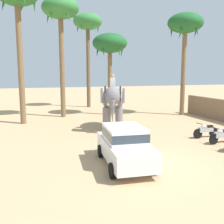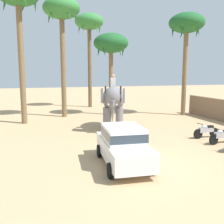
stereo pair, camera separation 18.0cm
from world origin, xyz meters
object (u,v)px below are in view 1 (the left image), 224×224
object	(u,v)px
motorcycle_fourth_in_row	(222,135)
palm_tree_far_back	(61,13)
palm_tree_left_of_road	(88,25)
car_sedan_foreground	(125,144)
motorcycle_far_in_row	(206,130)
palm_tree_near_hut	(110,45)
elephant_with_mahout	(113,101)
palm_tree_behind_elephant	(185,27)

from	to	relation	value
motorcycle_fourth_in_row	palm_tree_far_back	world-z (taller)	palm_tree_far_back
palm_tree_left_of_road	car_sedan_foreground	bearing A→B (deg)	-98.36
motorcycle_far_in_row	palm_tree_near_hut	distance (m)	12.28
elephant_with_mahout	palm_tree_far_back	world-z (taller)	palm_tree_far_back
car_sedan_foreground	motorcycle_far_in_row	bearing A→B (deg)	23.98
motorcycle_far_in_row	palm_tree_behind_elephant	bearing A→B (deg)	66.48
car_sedan_foreground	elephant_with_mahout	xyz separation A→B (m)	(1.84, 7.22, 1.06)
palm_tree_left_of_road	palm_tree_behind_elephant	bearing A→B (deg)	-49.22
car_sedan_foreground	motorcycle_fourth_in_row	size ratio (longest dim) A/B	2.36
palm_tree_near_hut	motorcycle_fourth_in_row	bearing A→B (deg)	-75.69
palm_tree_behind_elephant	car_sedan_foreground	bearing A→B (deg)	-132.42
car_sedan_foreground	palm_tree_near_hut	world-z (taller)	palm_tree_near_hut
car_sedan_foreground	motorcycle_fourth_in_row	distance (m)	6.67
motorcycle_far_in_row	palm_tree_left_of_road	world-z (taller)	palm_tree_left_of_road
car_sedan_foreground	palm_tree_near_hut	bearing A→B (deg)	75.10
palm_tree_near_hut	palm_tree_far_back	world-z (taller)	palm_tree_far_back
elephant_with_mahout	motorcycle_far_in_row	bearing A→B (deg)	-43.28
palm_tree_near_hut	palm_tree_far_back	bearing A→B (deg)	178.44
elephant_with_mahout	motorcycle_fourth_in_row	xyz separation A→B (m)	(4.63, -5.70, -1.53)
elephant_with_mahout	motorcycle_far_in_row	xyz separation A→B (m)	(4.62, -4.35, -1.53)
palm_tree_near_hut	palm_tree_far_back	size ratio (longest dim) A/B	0.73
palm_tree_near_hut	palm_tree_left_of_road	bearing A→B (deg)	96.60
car_sedan_foreground	motorcycle_fourth_in_row	xyz separation A→B (m)	(6.48, 1.52, -0.46)
palm_tree_near_hut	motorcycle_far_in_row	bearing A→B (deg)	-73.99
motorcycle_fourth_in_row	palm_tree_near_hut	xyz separation A→B (m)	(-2.97, 11.65, 6.01)
motorcycle_fourth_in_row	elephant_with_mahout	bearing A→B (deg)	129.11
palm_tree_left_of_road	palm_tree_far_back	size ratio (longest dim) A/B	1.02
motorcycle_far_in_row	palm_tree_far_back	distance (m)	15.36
car_sedan_foreground	motorcycle_far_in_row	distance (m)	7.08
elephant_with_mahout	motorcycle_fourth_in_row	bearing A→B (deg)	-50.89
palm_tree_behind_elephant	palm_tree_left_of_road	distance (m)	10.97
car_sedan_foreground	motorcycle_far_in_row	size ratio (longest dim) A/B	2.35
palm_tree_behind_elephant	palm_tree_near_hut	xyz separation A→B (m)	(-6.44, 2.29, -1.62)
car_sedan_foreground	palm_tree_behind_elephant	size ratio (longest dim) A/B	0.45
car_sedan_foreground	palm_tree_near_hut	distance (m)	14.71
motorcycle_fourth_in_row	palm_tree_far_back	xyz separation A→B (m)	(-7.38, 11.77, 8.57)
motorcycle_fourth_in_row	palm_tree_behind_elephant	distance (m)	12.56
motorcycle_far_in_row	elephant_with_mahout	bearing A→B (deg)	136.72
palm_tree_left_of_road	palm_tree_near_hut	bearing A→B (deg)	-83.40
elephant_with_mahout	palm_tree_far_back	distance (m)	9.69
palm_tree_near_hut	palm_tree_behind_elephant	bearing A→B (deg)	-19.54
elephant_with_mahout	palm_tree_behind_elephant	world-z (taller)	palm_tree_behind_elephant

